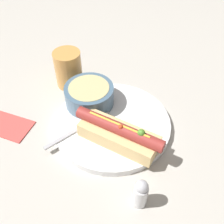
# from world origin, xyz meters

# --- Properties ---
(ground_plane) EXTENTS (4.00, 4.00, 0.00)m
(ground_plane) POSITION_xyz_m (0.00, 0.00, 0.00)
(ground_plane) COLOR #BCB7AD
(dinner_plate) EXTENTS (0.28, 0.28, 0.02)m
(dinner_plate) POSITION_xyz_m (0.00, 0.00, 0.01)
(dinner_plate) COLOR white
(dinner_plate) RESTS_ON ground_plane
(hot_dog) EXTENTS (0.18, 0.14, 0.06)m
(hot_dog) POSITION_xyz_m (0.01, -0.06, 0.04)
(hot_dog) COLOR #E5C17F
(hot_dog) RESTS_ON dinner_plate
(soup_bowl) EXTENTS (0.12, 0.12, 0.05)m
(soup_bowl) POSITION_xyz_m (-0.05, 0.07, 0.04)
(soup_bowl) COLOR slate
(soup_bowl) RESTS_ON dinner_plate
(spoon) EXTENTS (0.15, 0.11, 0.01)m
(spoon) POSITION_xyz_m (-0.05, -0.00, 0.02)
(spoon) COLOR #B7B7BC
(spoon) RESTS_ON dinner_plate
(drinking_glass) EXTENTS (0.07, 0.07, 0.10)m
(drinking_glass) POSITION_xyz_m (-0.11, 0.17, 0.05)
(drinking_glass) COLOR #D8994C
(drinking_glass) RESTS_ON ground_plane
(napkin) EXTENTS (0.14, 0.12, 0.01)m
(napkin) POSITION_xyz_m (-0.26, 0.01, 0.00)
(napkin) COLOR #E04C47
(napkin) RESTS_ON ground_plane
(salt_shaker) EXTENTS (0.03, 0.03, 0.07)m
(salt_shaker) POSITION_xyz_m (0.04, -0.19, 0.04)
(salt_shaker) COLOR silver
(salt_shaker) RESTS_ON ground_plane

